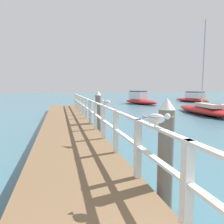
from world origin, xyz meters
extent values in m
cube|color=brown|center=(0.00, 10.55, 0.23)|extent=(2.32, 21.09, 0.46)
cube|color=silver|center=(1.08, 2.42, 1.03)|extent=(0.12, 0.12, 1.14)
cube|color=silver|center=(1.08, 4.05, 1.03)|extent=(0.12, 0.12, 1.14)
cube|color=silver|center=(1.08, 5.67, 1.03)|extent=(0.12, 0.12, 1.14)
cube|color=silver|center=(1.08, 7.30, 1.03)|extent=(0.12, 0.12, 1.14)
cube|color=silver|center=(1.08, 8.92, 1.03)|extent=(0.12, 0.12, 1.14)
cube|color=silver|center=(1.08, 10.55, 1.03)|extent=(0.12, 0.12, 1.14)
cube|color=silver|center=(1.08, 12.17, 1.03)|extent=(0.12, 0.12, 1.14)
cube|color=silver|center=(1.08, 13.80, 1.03)|extent=(0.12, 0.12, 1.14)
cube|color=silver|center=(1.08, 15.42, 1.03)|extent=(0.12, 0.12, 1.14)
cube|color=silver|center=(1.08, 17.05, 1.03)|extent=(0.12, 0.12, 1.14)
cube|color=silver|center=(1.08, 18.67, 1.03)|extent=(0.12, 0.12, 1.14)
cube|color=silver|center=(1.08, 20.29, 1.03)|extent=(0.12, 0.12, 1.14)
cube|color=silver|center=(1.08, 10.55, 1.58)|extent=(0.10, 19.49, 0.04)
cube|color=silver|center=(1.08, 10.55, 1.09)|extent=(0.10, 19.49, 0.04)
cylinder|color=#6B6056|center=(1.46, 3.66, 0.91)|extent=(0.28, 0.28, 1.82)
cone|color=white|center=(1.46, 3.66, 1.92)|extent=(0.29, 0.29, 0.20)
cylinder|color=#6B6056|center=(1.46, 10.37, 0.91)|extent=(0.28, 0.28, 1.82)
cone|color=white|center=(1.46, 10.37, 1.92)|extent=(0.29, 0.29, 0.20)
ellipsoid|color=white|center=(1.08, 3.29, 1.73)|extent=(0.29, 0.29, 0.15)
sphere|color=white|center=(1.20, 3.17, 1.77)|extent=(0.09, 0.09, 0.09)
cone|color=gold|center=(1.25, 3.12, 1.77)|extent=(0.05, 0.05, 0.02)
cone|color=#939399|center=(0.96, 3.41, 1.74)|extent=(0.11, 0.11, 0.07)
ellipsoid|color=#939399|center=(1.08, 3.29, 1.75)|extent=(0.28, 0.28, 0.04)
cylinder|color=tan|center=(1.09, 3.31, 1.63)|extent=(0.01, 0.01, 0.05)
cylinder|color=tan|center=(1.05, 3.28, 1.63)|extent=(0.01, 0.01, 0.05)
ellipsoid|color=white|center=(1.08, 6.74, 1.73)|extent=(0.28, 0.30, 0.15)
sphere|color=white|center=(0.96, 6.87, 1.77)|extent=(0.09, 0.09, 0.09)
cone|color=gold|center=(0.92, 6.92, 1.77)|extent=(0.05, 0.05, 0.02)
cone|color=#939399|center=(1.19, 6.61, 1.74)|extent=(0.11, 0.11, 0.07)
ellipsoid|color=#939399|center=(1.08, 6.74, 1.75)|extent=(0.28, 0.28, 0.04)
cylinder|color=tan|center=(1.07, 6.72, 1.63)|extent=(0.01, 0.01, 0.05)
cylinder|color=tan|center=(1.10, 6.75, 1.63)|extent=(0.01, 0.01, 0.05)
ellipsoid|color=red|center=(10.06, 26.46, 0.30)|extent=(3.82, 6.32, 0.61)
cube|color=white|center=(9.88, 27.02, 1.09)|extent=(2.02, 2.68, 0.97)
cube|color=#334756|center=(9.88, 27.02, 1.66)|extent=(1.86, 2.43, 0.16)
ellipsoid|color=red|center=(19.23, 28.80, 0.27)|extent=(3.29, 6.79, 0.54)
cube|color=white|center=(19.33, 28.16, 0.98)|extent=(1.86, 2.80, 0.87)
cube|color=#334756|center=(19.33, 28.16, 1.49)|extent=(1.73, 2.53, 0.16)
ellipsoid|color=red|center=(11.21, 15.41, 0.32)|extent=(3.14, 7.77, 0.63)
cylinder|color=#B2B2B7|center=(11.26, 15.78, 4.13)|extent=(0.10, 0.10, 7.00)
cylinder|color=#B2B2B7|center=(11.08, 14.47, 0.98)|extent=(0.44, 2.63, 0.08)
cube|color=beige|center=(11.09, 14.51, 0.78)|extent=(1.55, 2.86, 0.30)
camera|label=1|loc=(-0.36, 0.32, 2.21)|focal=34.08mm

